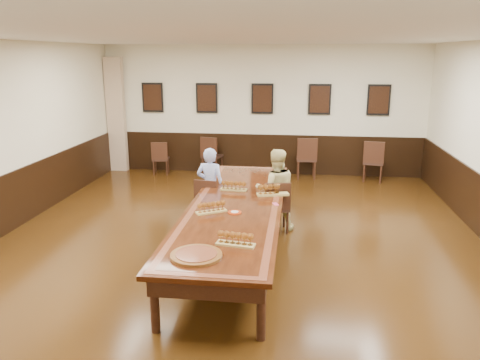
# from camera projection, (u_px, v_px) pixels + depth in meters

# --- Properties ---
(floor) EXTENTS (8.00, 10.00, 0.02)m
(floor) POSITION_uv_depth(u_px,v_px,m) (236.00, 250.00, 7.31)
(floor) COLOR black
(floor) RESTS_ON ground
(ceiling) EXTENTS (8.00, 10.00, 0.02)m
(ceiling) POSITION_uv_depth(u_px,v_px,m) (236.00, 35.00, 6.48)
(ceiling) COLOR white
(ceiling) RESTS_ON floor
(wall_back) EXTENTS (8.00, 0.02, 3.20)m
(wall_back) POSITION_uv_depth(u_px,v_px,m) (262.00, 111.00, 11.69)
(wall_back) COLOR #F4EECC
(wall_back) RESTS_ON floor
(chair_man) EXTENTS (0.47, 0.50, 0.87)m
(chair_man) POSITION_uv_depth(u_px,v_px,m) (209.00, 201.00, 8.30)
(chair_man) COLOR #311D16
(chair_man) RESTS_ON floor
(chair_woman) EXTENTS (0.51, 0.54, 0.91)m
(chair_woman) POSITION_uv_depth(u_px,v_px,m) (276.00, 206.00, 7.99)
(chair_woman) COLOR #311D16
(chair_woman) RESTS_ON floor
(spare_chair_a) EXTENTS (0.46, 0.49, 0.85)m
(spare_chair_a) POSITION_uv_depth(u_px,v_px,m) (161.00, 158.00, 11.84)
(spare_chair_a) COLOR #311D16
(spare_chair_a) RESTS_ON floor
(spare_chair_b) EXTENTS (0.55, 0.58, 0.96)m
(spare_chair_b) POSITION_uv_depth(u_px,v_px,m) (212.00, 155.00, 11.92)
(spare_chair_b) COLOR #311D16
(spare_chair_b) RESTS_ON floor
(spare_chair_c) EXTENTS (0.50, 0.54, 1.03)m
(spare_chair_c) POSITION_uv_depth(u_px,v_px,m) (306.00, 157.00, 11.46)
(spare_chair_c) COLOR #311D16
(spare_chair_c) RESTS_ON floor
(spare_chair_d) EXTENTS (0.56, 0.59, 1.00)m
(spare_chair_d) POSITION_uv_depth(u_px,v_px,m) (374.00, 161.00, 11.16)
(spare_chair_d) COLOR #311D16
(spare_chair_d) RESTS_ON floor
(person_man) EXTENTS (0.55, 0.40, 1.39)m
(person_man) POSITION_uv_depth(u_px,v_px,m) (210.00, 186.00, 8.31)
(person_man) COLOR #5570D5
(person_man) RESTS_ON floor
(person_woman) EXTENTS (0.80, 0.68, 1.42)m
(person_woman) POSITION_uv_depth(u_px,v_px,m) (275.00, 190.00, 8.02)
(person_woman) COLOR beige
(person_woman) RESTS_ON floor
(pink_phone) EXTENTS (0.11, 0.15, 0.01)m
(pink_phone) POSITION_uv_depth(u_px,v_px,m) (276.00, 204.00, 7.10)
(pink_phone) COLOR #F65279
(pink_phone) RESTS_ON conference_table
(curtain) EXTENTS (0.45, 0.18, 2.90)m
(curtain) POSITION_uv_depth(u_px,v_px,m) (116.00, 115.00, 12.00)
(curtain) COLOR tan
(curtain) RESTS_ON floor
(wainscoting) EXTENTS (8.00, 10.00, 1.00)m
(wainscoting) POSITION_uv_depth(u_px,v_px,m) (236.00, 220.00, 7.18)
(wainscoting) COLOR black
(wainscoting) RESTS_ON floor
(conference_table) EXTENTS (1.40, 5.00, 0.76)m
(conference_table) POSITION_uv_depth(u_px,v_px,m) (236.00, 213.00, 7.15)
(conference_table) COLOR black
(conference_table) RESTS_ON floor
(posters) EXTENTS (6.14, 0.04, 0.74)m
(posters) POSITION_uv_depth(u_px,v_px,m) (262.00, 99.00, 11.55)
(posters) COLOR black
(posters) RESTS_ON wall_back
(flight_a) EXTENTS (0.45, 0.17, 0.17)m
(flight_a) POSITION_uv_depth(u_px,v_px,m) (234.00, 186.00, 7.81)
(flight_a) COLOR #AB8F47
(flight_a) RESTS_ON conference_table
(flight_b) EXTENTS (0.54, 0.29, 0.19)m
(flight_b) POSITION_uv_depth(u_px,v_px,m) (272.00, 190.00, 7.55)
(flight_b) COLOR #AB8F47
(flight_b) RESTS_ON conference_table
(flight_c) EXTENTS (0.45, 0.35, 0.17)m
(flight_c) POSITION_uv_depth(u_px,v_px,m) (211.00, 208.00, 6.71)
(flight_c) COLOR #AB8F47
(flight_c) RESTS_ON conference_table
(flight_d) EXTENTS (0.48, 0.21, 0.17)m
(flight_d) POSITION_uv_depth(u_px,v_px,m) (235.00, 239.00, 5.55)
(flight_d) COLOR #AB8F47
(flight_d) RESTS_ON conference_table
(red_plate_grp) EXTENTS (0.20, 0.20, 0.03)m
(red_plate_grp) POSITION_uv_depth(u_px,v_px,m) (235.00, 212.00, 6.71)
(red_plate_grp) COLOR #B5320C
(red_plate_grp) RESTS_ON conference_table
(carved_platter) EXTENTS (0.72, 0.72, 0.05)m
(carved_platter) POSITION_uv_depth(u_px,v_px,m) (196.00, 255.00, 5.25)
(carved_platter) COLOR #542D10
(carved_platter) RESTS_ON conference_table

